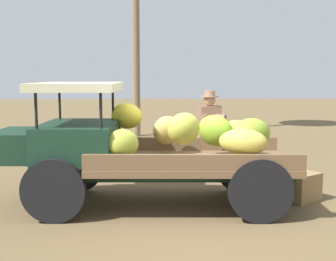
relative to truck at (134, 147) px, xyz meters
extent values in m
plane|color=brown|center=(-0.84, 0.28, -0.92)|extent=(60.00, 60.00, 0.00)
cube|color=#153222|center=(-0.42, 0.02, -0.42)|extent=(4.02, 0.62, 0.16)
cylinder|color=black|center=(1.07, 0.76, -0.47)|extent=(0.89, 0.18, 0.88)
cylinder|color=black|center=(0.99, -0.84, -0.47)|extent=(0.89, 0.18, 0.88)
cylinder|color=black|center=(-1.73, 0.88, -0.47)|extent=(0.89, 0.18, 0.88)
cylinder|color=black|center=(-1.80, -0.72, -0.47)|extent=(0.89, 0.18, 0.88)
cube|color=brown|center=(-0.87, 0.04, -0.24)|extent=(3.08, 1.86, 0.10)
cube|color=brown|center=(-0.83, 0.84, -0.08)|extent=(3.00, 0.22, 0.22)
cube|color=brown|center=(-0.91, -0.76, -0.08)|extent=(3.00, 0.22, 0.22)
cube|color=#153222|center=(0.83, -0.03, 0.08)|extent=(1.17, 1.57, 0.55)
cube|color=#153222|center=(1.73, -0.08, 0.03)|extent=(0.75, 1.09, 0.44)
cylinder|color=black|center=(1.30, 0.59, 0.63)|extent=(0.04, 0.04, 0.55)
cylinder|color=black|center=(1.24, -0.70, 0.63)|extent=(0.04, 0.04, 0.55)
cylinder|color=black|center=(0.42, 0.63, 0.63)|extent=(0.04, 0.04, 0.55)
cylinder|color=black|center=(0.36, -0.66, 0.63)|extent=(0.04, 0.04, 0.55)
cube|color=beige|center=(0.83, -0.03, 0.91)|extent=(1.29, 1.57, 0.12)
ellipsoid|color=gold|center=(-1.53, 0.64, 0.16)|extent=(0.79, 0.67, 0.42)
ellipsoid|color=yellow|center=(0.14, -0.65, 0.41)|extent=(0.79, 0.80, 0.52)
ellipsoid|color=tan|center=(-0.52, -0.40, 0.20)|extent=(0.60, 0.56, 0.51)
ellipsoid|color=#ADBB3C|center=(0.14, 0.54, 0.12)|extent=(0.62, 0.59, 0.45)
ellipsoid|color=#8BBC2E|center=(-1.26, -0.13, 0.22)|extent=(0.79, 0.78, 0.62)
ellipsoid|color=gold|center=(-0.73, 0.30, 0.31)|extent=(0.70, 0.72, 0.59)
ellipsoid|color=gold|center=(-1.61, -0.19, 0.18)|extent=(0.58, 0.50, 0.46)
ellipsoid|color=#8DAE31|center=(-1.75, 0.20, 0.21)|extent=(0.70, 0.59, 0.52)
cylinder|color=#896751|center=(-1.49, -1.58, -0.49)|extent=(0.15, 0.15, 0.86)
cylinder|color=#896751|center=(-1.24, -1.54, -0.49)|extent=(0.15, 0.15, 0.86)
cube|color=#8B624E|center=(-1.37, -1.56, 0.22)|extent=(0.44, 0.31, 0.56)
cylinder|color=#8B624E|center=(-1.48, -1.48, 0.31)|extent=(0.37, 0.34, 0.10)
cylinder|color=#8B624E|center=(-1.29, -1.44, 0.31)|extent=(0.28, 0.40, 0.10)
sphere|color=tan|center=(-1.37, -1.56, 0.61)|extent=(0.22, 0.22, 0.22)
cylinder|color=#937056|center=(-1.37, -1.56, 0.68)|extent=(0.34, 0.34, 0.02)
cylinder|color=#937056|center=(-1.37, -1.56, 0.74)|extent=(0.20, 0.20, 0.10)
cube|color=olive|center=(-2.67, -0.11, -0.69)|extent=(0.65, 0.61, 0.45)
ellipsoid|color=#A7CA38|center=(-0.21, -1.81, -0.77)|extent=(0.62, 0.66, 0.31)
camera|label=1|loc=(-0.23, 6.57, 1.09)|focal=46.75mm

